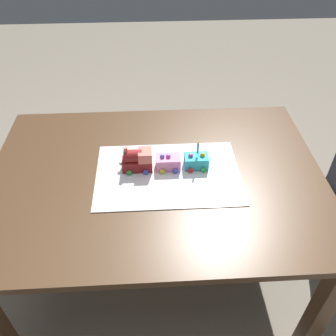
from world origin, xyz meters
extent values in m
plane|color=gray|center=(0.00, 0.00, 0.00)|extent=(8.00, 8.00, 0.00)
cube|color=#4C331E|center=(0.00, 0.00, 0.72)|extent=(1.40, 1.00, 0.03)
cube|color=#4C331E|center=(0.64, -0.44, 0.35)|extent=(0.07, 0.07, 0.71)
cube|color=#4C331E|center=(-0.64, 0.44, 0.35)|extent=(0.07, 0.07, 0.71)
cube|color=#4C331E|center=(0.64, 0.44, 0.35)|extent=(0.07, 0.07, 0.71)
cube|color=#2D3347|center=(0.94, 0.22, 0.21)|extent=(0.04, 0.04, 0.42)
cube|color=silver|center=(0.05, 0.00, 0.74)|extent=(0.60, 0.40, 0.00)
cube|color=maroon|center=(-0.08, 0.04, 0.77)|extent=(0.12, 0.06, 0.05)
cylinder|color=maroon|center=(-0.09, 0.04, 0.81)|extent=(0.08, 0.05, 0.05)
cube|color=#F27260|center=(-0.04, 0.04, 0.82)|extent=(0.06, 0.06, 0.04)
cylinder|color=#F27260|center=(-0.12, 0.04, 0.84)|extent=(0.02, 0.02, 0.03)
sphere|color=#F4EFCC|center=(-0.15, 0.04, 0.78)|extent=(0.02, 0.02, 0.02)
cylinder|color=green|center=(-0.11, 0.00, 0.76)|extent=(0.02, 0.01, 0.02)
cylinder|color=#4C59D8|center=(-0.04, 0.00, 0.76)|extent=(0.02, 0.01, 0.02)
cylinder|color=yellow|center=(-0.11, 0.07, 0.76)|extent=(0.02, 0.01, 0.02)
cylinder|color=yellow|center=(-0.04, 0.07, 0.76)|extent=(0.02, 0.01, 0.02)
cube|color=pink|center=(0.05, 0.04, 0.77)|extent=(0.10, 0.06, 0.06)
cylinder|color=yellow|center=(0.03, 0.00, 0.76)|extent=(0.02, 0.01, 0.02)
cylinder|color=#4C59D8|center=(0.08, 0.00, 0.76)|extent=(0.02, 0.01, 0.02)
cylinder|color=orange|center=(0.03, 0.07, 0.76)|extent=(0.02, 0.01, 0.02)
cylinder|color=#D84CB2|center=(0.08, 0.07, 0.76)|extent=(0.02, 0.01, 0.02)
sphere|color=#4C59D8|center=(0.03, 0.04, 0.81)|extent=(0.02, 0.02, 0.02)
sphere|color=#D84CB2|center=(0.05, 0.04, 0.81)|extent=(0.02, 0.02, 0.02)
cube|color=#38B7C6|center=(0.17, 0.04, 0.77)|extent=(0.10, 0.06, 0.06)
cylinder|color=red|center=(0.14, 0.00, 0.76)|extent=(0.02, 0.01, 0.02)
cylinder|color=green|center=(0.20, 0.00, 0.76)|extent=(0.02, 0.01, 0.02)
cylinder|color=#4C59D8|center=(0.14, 0.07, 0.76)|extent=(0.02, 0.01, 0.02)
cylinder|color=yellow|center=(0.20, 0.07, 0.76)|extent=(0.02, 0.01, 0.02)
sphere|color=orange|center=(0.20, 0.04, 0.81)|extent=(0.02, 0.02, 0.02)
sphere|color=#D84CB2|center=(0.15, 0.04, 0.81)|extent=(0.02, 0.02, 0.02)
cylinder|color=#4CA5E5|center=(0.17, 0.04, 0.84)|extent=(0.01, 0.01, 0.05)
cone|color=yellow|center=(0.17, 0.04, 0.87)|extent=(0.01, 0.01, 0.01)
camera|label=1|loc=(-0.01, -1.10, 1.74)|focal=37.95mm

